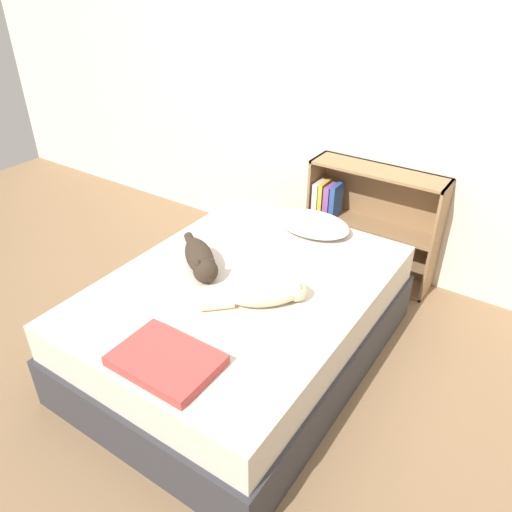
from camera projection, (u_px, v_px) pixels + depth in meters
ground_plane at (243, 354)px, 3.11m from camera, size 8.00×8.00×0.00m
wall_back at (360, 101)px, 3.46m from camera, size 8.00×0.06×2.50m
bed at (243, 320)px, 2.97m from camera, size 1.42×1.91×0.55m
pillow at (313, 224)px, 3.30m from camera, size 0.51×0.35×0.10m
cat_light at (269, 294)px, 2.63m from camera, size 0.46×0.46×0.14m
cat_dark at (200, 259)px, 2.90m from camera, size 0.48×0.41×0.16m
bookshelf at (368, 219)px, 3.68m from camera, size 0.96×0.26×0.86m
blanket_fold at (166, 360)px, 2.25m from camera, size 0.47×0.33×0.05m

